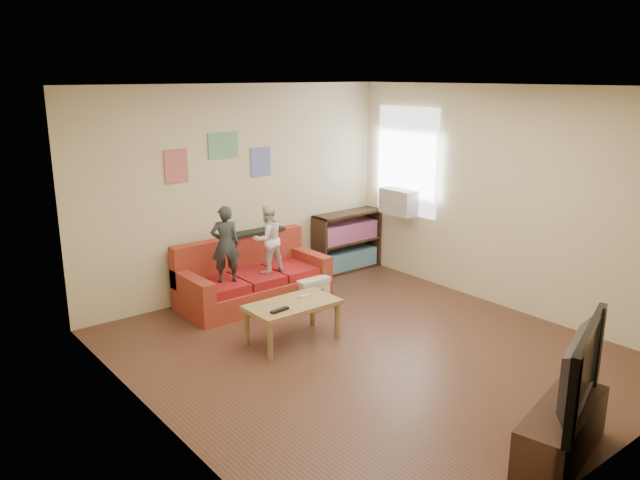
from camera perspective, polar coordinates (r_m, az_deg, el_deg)
room_shell at (r=6.17m, az=4.63°, el=1.19°), size 4.52×5.02×2.72m
sofa at (r=7.99m, az=-6.27°, el=-3.63°), size 1.89×0.87×0.83m
child_a at (r=7.46m, az=-8.65°, el=-0.38°), size 0.40×0.34×0.93m
child_b at (r=7.78m, az=-4.81°, el=0.10°), size 0.42×0.33×0.86m
coffee_table at (r=6.73m, az=-2.53°, el=-6.25°), size 0.99×0.54×0.44m
remote at (r=6.48m, az=-3.71°, el=-6.42°), size 0.22×0.08×0.02m
game_controller at (r=6.85m, az=-1.43°, el=-5.16°), size 0.13×0.05×0.03m
bookshelf at (r=9.17m, az=2.48°, el=-0.40°), size 1.08×0.33×0.87m
window at (r=8.81m, az=7.95°, el=7.17°), size 0.04×1.08×1.48m
ac_unit at (r=8.82m, az=7.28°, el=3.50°), size 0.28×0.55×0.35m
artwork_left at (r=7.66m, az=-13.01°, el=6.60°), size 0.30×0.01×0.40m
artwork_center at (r=7.94m, az=-8.83°, el=8.54°), size 0.42×0.01×0.32m
artwork_right at (r=8.25m, az=-5.43°, el=7.14°), size 0.30×0.01×0.38m
file_box at (r=8.01m, az=-0.96°, el=-4.43°), size 0.44×0.34×0.31m
tv_stand at (r=5.23m, az=21.19°, el=-16.09°), size 1.16×0.62×0.42m
television at (r=4.98m, az=21.78°, el=-10.71°), size 1.14×0.54×0.67m
tissue at (r=7.66m, az=-0.28°, el=-6.20°), size 0.13×0.13×0.10m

